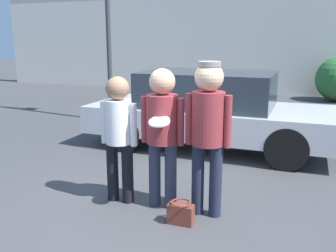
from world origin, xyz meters
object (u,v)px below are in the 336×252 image
at_px(person_right, 208,123).
at_px(person_left, 119,129).
at_px(person_middle_with_frisbee, 162,125).
at_px(parked_car_near, 210,110).
at_px(handbag, 181,213).

bearing_deg(person_right, person_left, -179.20).
xyz_separation_m(person_middle_with_frisbee, person_right, (0.58, -0.02, 0.07)).
xyz_separation_m(parked_car_near, handbag, (0.50, -3.24, -0.62)).
relative_size(person_left, person_middle_with_frisbee, 0.94).
distance_m(person_middle_with_frisbee, parked_car_near, 2.89).
bearing_deg(person_middle_with_frisbee, person_right, -2.46).
relative_size(person_right, parked_car_near, 0.39).
bearing_deg(parked_car_near, person_right, -76.32).
relative_size(person_middle_with_frisbee, handbag, 5.86).
bearing_deg(handbag, person_right, 58.99).
relative_size(person_middle_with_frisbee, parked_car_near, 0.37).
height_order(person_right, handbag, person_right).
relative_size(parked_car_near, handbag, 15.86).
distance_m(person_left, person_middle_with_frisbee, 0.59).
height_order(person_middle_with_frisbee, person_right, person_right).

